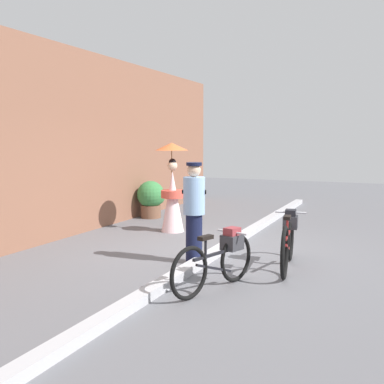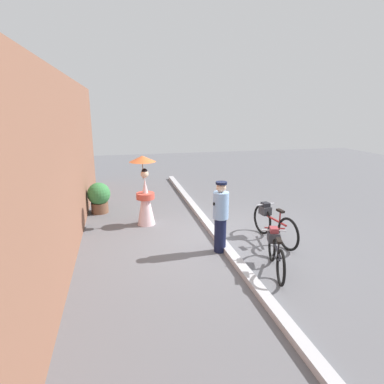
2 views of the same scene
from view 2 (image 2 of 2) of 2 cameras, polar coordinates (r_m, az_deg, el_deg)
name	(u,v)px [view 2 (image 2 of 2)]	position (r m, az deg, el deg)	size (l,w,h in m)	color
ground_plane	(218,240)	(7.92, 4.61, -8.40)	(30.00, 30.00, 0.00)	slate
building_wall	(59,169)	(7.14, -22.35, 3.78)	(14.00, 0.40, 3.78)	brown
sidewalk_curb	(218,237)	(7.90, 4.61, -8.00)	(14.00, 0.20, 0.12)	#B2B2B7
bicycle_near_officer	(275,250)	(6.61, 14.51, -9.88)	(1.56, 0.61, 0.77)	black
bicycle_far_side	(273,223)	(7.97, 14.04, -5.25)	(1.79, 0.48, 0.84)	black
person_officer	(221,215)	(7.03, 5.06, -4.15)	(0.34, 0.37, 1.59)	#141938
person_with_parasol	(145,192)	(8.73, -8.30, -0.08)	(0.70, 0.70, 1.88)	silver
potted_plant_by_door	(99,196)	(10.11, -16.01, -0.76)	(0.69, 0.68, 0.93)	brown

